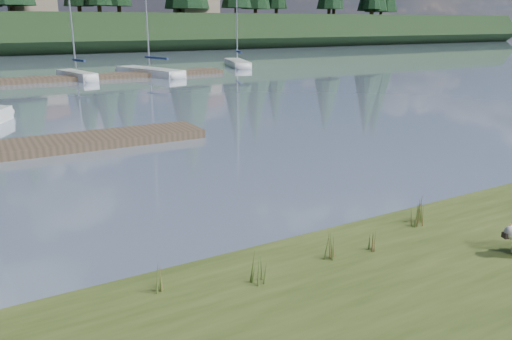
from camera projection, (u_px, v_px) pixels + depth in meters
ground at (22, 83)px, 34.59m from camera, size 200.00×200.00×0.00m
dock_far at (53, 79)px, 35.50m from camera, size 26.00×2.20×0.30m
sailboat_bg_2 at (74, 74)px, 37.05m from camera, size 2.24×5.75×8.74m
sailboat_bg_3 at (145, 71)px, 39.66m from camera, size 3.84×8.08×11.72m
sailboat_bg_4 at (236, 62)px, 47.82m from camera, size 3.64×7.52×11.01m
weed_0 at (260, 269)px, 7.34m from camera, size 0.17×0.14×0.52m
weed_1 at (332, 246)px, 8.09m from camera, size 0.17×0.14×0.52m
weed_2 at (416, 215)px, 9.40m from camera, size 0.17×0.14×0.54m
weed_3 at (159, 275)px, 7.15m from camera, size 0.17×0.14×0.53m
weed_4 at (373, 242)px, 8.41m from camera, size 0.17×0.14×0.37m
weed_5 at (419, 208)px, 9.59m from camera, size 0.17×0.14×0.66m
mud_lip at (222, 273)px, 8.27m from camera, size 60.00×0.50×0.14m
house_2 at (196, 0)px, 79.22m from camera, size 6.30×5.30×4.65m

